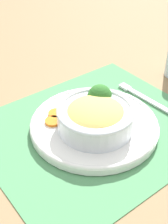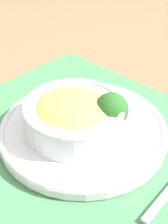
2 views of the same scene
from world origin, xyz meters
The scene contains 7 objects.
ground_plane centered at (0.00, 0.00, 0.00)m, with size 4.00×4.00×0.00m, color #8C704C.
placemat centered at (0.00, 0.00, 0.00)m, with size 0.52×0.45×0.00m.
plate centered at (0.00, 0.00, 0.02)m, with size 0.31×0.31×0.02m.
bowl centered at (-0.01, -0.01, 0.05)m, with size 0.18×0.18×0.06m.
broccoli_floret centered at (0.04, 0.03, 0.06)m, with size 0.06×0.06×0.07m.
carrot_slice_near centered at (-0.06, 0.08, 0.02)m, with size 0.04×0.04×0.01m.
carrot_slice_middle centered at (-0.08, 0.06, 0.02)m, with size 0.04×0.04×0.01m.
Camera 2 is at (0.30, -0.32, 0.38)m, focal length 50.00 mm.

